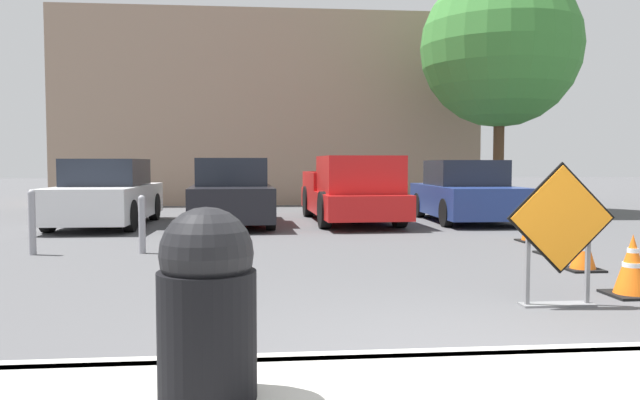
{
  "coord_description": "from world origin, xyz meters",
  "views": [
    {
      "loc": [
        -1.54,
        -4.2,
        1.47
      ],
      "look_at": [
        -0.37,
        8.08,
        0.73
      ],
      "focal_mm": 35.0,
      "sensor_mm": 36.0,
      "label": 1
    }
  ],
  "objects_px": {
    "bollard_second": "(32,221)",
    "traffic_cone_nearest": "(632,266)",
    "parked_car_second": "(232,194)",
    "pickup_truck": "(352,193)",
    "parked_car_third": "(466,193)",
    "parked_car_nearest": "(106,195)",
    "trash_bin": "(207,303)",
    "traffic_cone_fourth": "(531,221)",
    "traffic_cone_third": "(556,236)",
    "road_closed_sign": "(561,229)",
    "traffic_cone_second": "(583,250)",
    "bollard_nearest": "(142,223)"
  },
  "relations": [
    {
      "from": "traffic_cone_third",
      "to": "parked_car_third",
      "type": "distance_m",
      "value": 5.71
    },
    {
      "from": "traffic_cone_nearest",
      "to": "bollard_second",
      "type": "bearing_deg",
      "value": 153.48
    },
    {
      "from": "traffic_cone_second",
      "to": "traffic_cone_fourth",
      "type": "distance_m",
      "value": 3.16
    },
    {
      "from": "traffic_cone_nearest",
      "to": "traffic_cone_third",
      "type": "relative_size",
      "value": 1.1
    },
    {
      "from": "parked_car_second",
      "to": "parked_car_nearest",
      "type": "bearing_deg",
      "value": -3.5
    },
    {
      "from": "road_closed_sign",
      "to": "parked_car_nearest",
      "type": "height_order",
      "value": "parked_car_nearest"
    },
    {
      "from": "bollard_second",
      "to": "traffic_cone_nearest",
      "type": "bearing_deg",
      "value": -26.52
    },
    {
      "from": "bollard_nearest",
      "to": "bollard_second",
      "type": "bearing_deg",
      "value": -180.0
    },
    {
      "from": "traffic_cone_second",
      "to": "parked_car_second",
      "type": "bearing_deg",
      "value": 126.43
    },
    {
      "from": "traffic_cone_third",
      "to": "bollard_nearest",
      "type": "relative_size",
      "value": 0.66
    },
    {
      "from": "traffic_cone_second",
      "to": "parked_car_third",
      "type": "bearing_deg",
      "value": 83.97
    },
    {
      "from": "traffic_cone_nearest",
      "to": "traffic_cone_fourth",
      "type": "bearing_deg",
      "value": 78.51
    },
    {
      "from": "parked_car_third",
      "to": "trash_bin",
      "type": "distance_m",
      "value": 12.91
    },
    {
      "from": "traffic_cone_nearest",
      "to": "parked_car_second",
      "type": "relative_size",
      "value": 0.16
    },
    {
      "from": "traffic_cone_fourth",
      "to": "parked_car_nearest",
      "type": "distance_m",
      "value": 9.44
    },
    {
      "from": "traffic_cone_nearest",
      "to": "parked_car_second",
      "type": "xyz_separation_m",
      "value": [
        -4.76,
        8.48,
        0.39
      ]
    },
    {
      "from": "parked_car_second",
      "to": "bollard_second",
      "type": "bearing_deg",
      "value": 55.02
    },
    {
      "from": "traffic_cone_third",
      "to": "bollard_second",
      "type": "relative_size",
      "value": 0.6
    },
    {
      "from": "traffic_cone_nearest",
      "to": "bollard_second",
      "type": "distance_m",
      "value": 8.61
    },
    {
      "from": "traffic_cone_third",
      "to": "bollard_second",
      "type": "bearing_deg",
      "value": 174.77
    },
    {
      "from": "traffic_cone_fourth",
      "to": "bollard_second",
      "type": "xyz_separation_m",
      "value": [
        -8.66,
        -0.86,
        0.16
      ]
    },
    {
      "from": "pickup_truck",
      "to": "parked_car_third",
      "type": "xyz_separation_m",
      "value": [
        2.9,
        0.11,
        -0.04
      ]
    },
    {
      "from": "road_closed_sign",
      "to": "traffic_cone_second",
      "type": "height_order",
      "value": "road_closed_sign"
    },
    {
      "from": "pickup_truck",
      "to": "trash_bin",
      "type": "height_order",
      "value": "pickup_truck"
    },
    {
      "from": "trash_bin",
      "to": "bollard_second",
      "type": "bearing_deg",
      "value": 116.09
    },
    {
      "from": "pickup_truck",
      "to": "bollard_second",
      "type": "distance_m",
      "value": 7.59
    },
    {
      "from": "traffic_cone_fourth",
      "to": "trash_bin",
      "type": "bearing_deg",
      "value": -124.85
    },
    {
      "from": "traffic_cone_nearest",
      "to": "bollard_second",
      "type": "relative_size",
      "value": 0.66
    },
    {
      "from": "traffic_cone_nearest",
      "to": "parked_car_second",
      "type": "height_order",
      "value": "parked_car_second"
    },
    {
      "from": "traffic_cone_fourth",
      "to": "parked_car_third",
      "type": "relative_size",
      "value": 0.19
    },
    {
      "from": "parked_car_second",
      "to": "bollard_nearest",
      "type": "bearing_deg",
      "value": 72.58
    },
    {
      "from": "traffic_cone_nearest",
      "to": "traffic_cone_second",
      "type": "distance_m",
      "value": 1.65
    },
    {
      "from": "parked_car_second",
      "to": "trash_bin",
      "type": "height_order",
      "value": "parked_car_second"
    },
    {
      "from": "road_closed_sign",
      "to": "parked_car_nearest",
      "type": "bearing_deg",
      "value": 126.58
    },
    {
      "from": "traffic_cone_nearest",
      "to": "traffic_cone_second",
      "type": "bearing_deg",
      "value": 79.21
    },
    {
      "from": "traffic_cone_fourth",
      "to": "pickup_truck",
      "type": "bearing_deg",
      "value": 125.28
    },
    {
      "from": "trash_bin",
      "to": "bollard_nearest",
      "type": "xyz_separation_m",
      "value": [
        -1.61,
        6.8,
        -0.18
      ]
    },
    {
      "from": "traffic_cone_second",
      "to": "traffic_cone_third",
      "type": "distance_m",
      "value": 1.5
    },
    {
      "from": "parked_car_third",
      "to": "parked_car_second",
      "type": "bearing_deg",
      "value": 3.43
    },
    {
      "from": "bollard_nearest",
      "to": "pickup_truck",
      "type": "bearing_deg",
      "value": 49.17
    },
    {
      "from": "bollard_nearest",
      "to": "bollard_second",
      "type": "distance_m",
      "value": 1.72
    },
    {
      "from": "trash_bin",
      "to": "parked_car_nearest",
      "type": "bearing_deg",
      "value": 105.99
    },
    {
      "from": "trash_bin",
      "to": "bollard_nearest",
      "type": "distance_m",
      "value": 6.99
    },
    {
      "from": "trash_bin",
      "to": "bollard_second",
      "type": "distance_m",
      "value": 7.57
    },
    {
      "from": "traffic_cone_second",
      "to": "traffic_cone_fourth",
      "type": "xyz_separation_m",
      "value": [
        0.65,
        3.09,
        0.11
      ]
    },
    {
      "from": "traffic_cone_fourth",
      "to": "bollard_second",
      "type": "bearing_deg",
      "value": -174.32
    },
    {
      "from": "parked_car_second",
      "to": "parked_car_third",
      "type": "distance_m",
      "value": 5.83
    },
    {
      "from": "traffic_cone_nearest",
      "to": "traffic_cone_second",
      "type": "relative_size",
      "value": 1.17
    },
    {
      "from": "bollard_second",
      "to": "traffic_cone_third",
      "type": "bearing_deg",
      "value": -5.23
    },
    {
      "from": "trash_bin",
      "to": "traffic_cone_second",
      "type": "bearing_deg",
      "value": 44.3
    }
  ]
}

